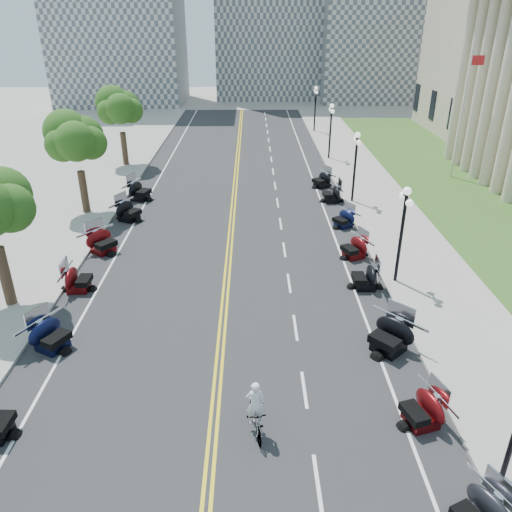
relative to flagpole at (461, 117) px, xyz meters
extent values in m
plane|color=gray|center=(-18.00, -22.00, -5.00)|extent=(160.00, 160.00, 0.00)
cube|color=#333335|center=(-18.00, -12.00, -5.00)|extent=(16.00, 90.00, 0.01)
cube|color=yellow|center=(-18.12, -12.00, -4.99)|extent=(0.12, 90.00, 0.00)
cube|color=yellow|center=(-17.88, -12.00, -4.99)|extent=(0.12, 90.00, 0.00)
cube|color=white|center=(-11.60, -12.00, -4.99)|extent=(0.12, 90.00, 0.00)
cube|color=white|center=(-24.40, -12.00, -4.99)|extent=(0.12, 90.00, 0.00)
cube|color=white|center=(-14.80, -30.00, -4.99)|extent=(0.12, 2.00, 0.00)
cube|color=white|center=(-14.80, -26.00, -4.99)|extent=(0.12, 2.00, 0.00)
cube|color=white|center=(-14.80, -22.00, -4.99)|extent=(0.12, 2.00, 0.00)
cube|color=white|center=(-14.80, -18.00, -4.99)|extent=(0.12, 2.00, 0.00)
cube|color=white|center=(-14.80, -14.00, -4.99)|extent=(0.12, 2.00, 0.00)
cube|color=white|center=(-14.80, -10.00, -4.99)|extent=(0.12, 2.00, 0.00)
cube|color=white|center=(-14.80, -6.00, -4.99)|extent=(0.12, 2.00, 0.00)
cube|color=white|center=(-14.80, -2.00, -4.99)|extent=(0.12, 2.00, 0.00)
cube|color=white|center=(-14.80, 2.00, -4.99)|extent=(0.12, 2.00, 0.00)
cube|color=white|center=(-14.80, 6.00, -4.99)|extent=(0.12, 2.00, 0.00)
cube|color=white|center=(-14.80, 10.00, -4.99)|extent=(0.12, 2.00, 0.00)
cube|color=white|center=(-14.80, 14.00, -4.99)|extent=(0.12, 2.00, 0.00)
cube|color=white|center=(-14.80, 18.00, -4.99)|extent=(0.12, 2.00, 0.00)
cube|color=white|center=(-14.80, 22.00, -4.99)|extent=(0.12, 2.00, 0.00)
cube|color=white|center=(-14.80, 26.00, -4.99)|extent=(0.12, 2.00, 0.00)
cube|color=white|center=(-14.80, 30.00, -4.99)|extent=(0.12, 2.00, 0.00)
cube|color=#9E9991|center=(-7.50, -12.00, -4.92)|extent=(5.00, 90.00, 0.15)
cube|color=#9E9991|center=(-28.50, -12.00, -4.92)|extent=(5.00, 90.00, 0.15)
cube|color=#356023|center=(-0.50, -4.00, -4.95)|extent=(9.00, 60.00, 0.10)
cube|color=gray|center=(-36.00, 40.00, 8.00)|extent=(18.00, 14.00, 26.00)
cube|color=gray|center=(4.00, 43.00, 6.00)|extent=(20.00, 14.00, 22.00)
imported|color=#A51414|center=(-16.61, -28.02, -4.45)|extent=(0.85, 1.90, 1.10)
imported|color=white|center=(-16.61, -28.02, -3.05)|extent=(0.62, 0.40, 1.69)
camera|label=1|loc=(-16.71, -40.22, 7.37)|focal=35.00mm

